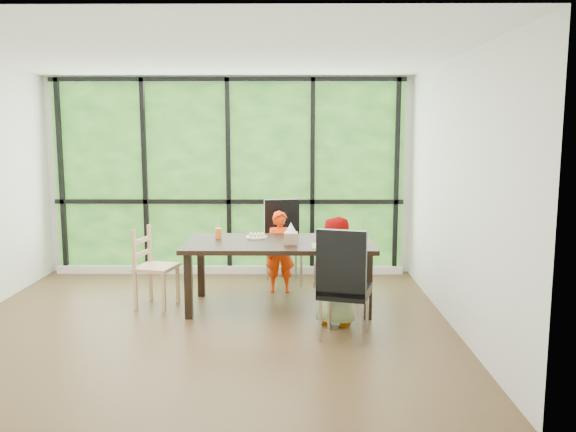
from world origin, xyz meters
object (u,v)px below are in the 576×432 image
object	(u,v)px
orange_cup	(218,233)
tissue_box	(291,238)
chair_end_beech	(156,267)
plate_far	(257,237)
chair_window_leather	(284,243)
child_toddler	(280,252)
plate_near	(332,245)
child_older	(338,271)
dining_table	(279,274)
chair_interior_leather	(345,283)
green_cup	(362,241)

from	to	relation	value
orange_cup	tissue_box	size ratio (longest dim) A/B	0.78
chair_end_beech	plate_far	size ratio (longest dim) A/B	3.63
chair_window_leather	chair_end_beech	xyz separation A→B (m)	(-1.42, -1.01, -0.09)
child_toddler	plate_far	size ratio (longest dim) A/B	4.04
chair_end_beech	orange_cup	xyz separation A→B (m)	(0.68, 0.19, 0.36)
chair_window_leather	tissue_box	xyz separation A→B (m)	(0.09, -1.16, 0.27)
plate_near	tissue_box	distance (m)	0.45
plate_far	tissue_box	size ratio (longest dim) A/B	1.69
orange_cup	chair_window_leather	bearing A→B (deg)	47.93
child_older	dining_table	bearing A→B (deg)	-25.76
chair_interior_leather	chair_end_beech	size ratio (longest dim) A/B	1.20
orange_cup	chair_interior_leather	bearing A→B (deg)	-41.42
green_cup	tissue_box	distance (m)	0.77
chair_end_beech	child_older	bearing A→B (deg)	-93.11
child_older	plate_near	distance (m)	0.41
dining_table	child_older	xyz separation A→B (m)	(0.62, -0.59, 0.18)
chair_interior_leather	chair_end_beech	distance (m)	2.26
chair_window_leather	chair_end_beech	world-z (taller)	chair_window_leather
chair_interior_leather	child_toddler	size ratio (longest dim) A/B	1.08
chair_end_beech	child_toddler	distance (m)	1.51
chair_end_beech	plate_far	xyz separation A→B (m)	(1.12, 0.22, 0.31)
green_cup	tissue_box	bearing A→B (deg)	169.99
dining_table	child_toddler	world-z (taller)	child_toddler
chair_interior_leather	orange_cup	xyz separation A→B (m)	(-1.35, 1.19, 0.27)
chair_window_leather	plate_far	world-z (taller)	chair_window_leather
chair_interior_leather	child_older	bearing A→B (deg)	-70.01
chair_interior_leather	tissue_box	world-z (taller)	chair_interior_leather
tissue_box	plate_far	bearing A→B (deg)	136.59
child_toddler	plate_near	distance (m)	1.07
child_toddler	tissue_box	size ratio (longest dim) A/B	6.85
chair_window_leather	plate_far	xyz separation A→B (m)	(-0.30, -0.78, 0.22)
tissue_box	chair_interior_leather	bearing A→B (deg)	-58.70
chair_end_beech	green_cup	distance (m)	2.31
child_older	orange_cup	xyz separation A→B (m)	(-1.31, 0.78, 0.25)
chair_interior_leather	tissue_box	size ratio (longest dim) A/B	7.38
child_older	green_cup	xyz separation A→B (m)	(0.27, 0.31, 0.25)
plate_far	tissue_box	distance (m)	0.55
child_toddler	green_cup	bearing A→B (deg)	-47.53
chair_window_leather	child_toddler	distance (m)	0.39
chair_window_leather	plate_near	distance (m)	1.37
tissue_box	dining_table	bearing A→B (deg)	132.50
child_older	child_toddler	bearing A→B (deg)	-45.27
child_toddler	plate_far	world-z (taller)	child_toddler
chair_end_beech	child_toddler	world-z (taller)	child_toddler
plate_near	child_older	bearing A→B (deg)	-83.40
plate_far	green_cup	size ratio (longest dim) A/B	2.08
dining_table	plate_near	xyz separation A→B (m)	(0.57, -0.23, 0.38)
chair_window_leather	plate_near	world-z (taller)	chair_window_leather
child_toddler	child_older	distance (m)	1.37
plate_near	tissue_box	world-z (taller)	tissue_box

